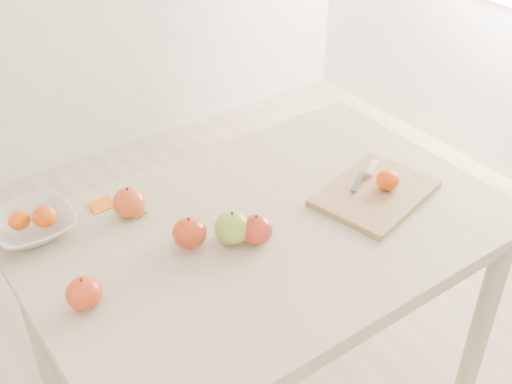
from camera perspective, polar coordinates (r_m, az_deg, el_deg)
table at (r=1.69m, az=1.00°, el=-5.49°), size 1.20×0.80×0.75m
cutting_board at (r=1.75m, az=10.55°, el=-0.09°), size 0.36×0.30×0.02m
board_tangerine at (r=1.74m, az=11.61°, el=1.06°), size 0.06×0.06×0.05m
fruit_bowl at (r=1.67m, az=-19.27°, el=-2.82°), size 0.21×0.21×0.05m
bowl_tangerine_near at (r=1.66m, az=-20.32°, el=-2.37°), size 0.05×0.05×0.05m
bowl_tangerine_far at (r=1.65m, az=-18.29°, el=-2.08°), size 0.06×0.06×0.05m
orange_peel_a at (r=1.73m, az=-13.54°, el=-1.25°), size 0.06×0.05×0.01m
orange_peel_b at (r=1.68m, az=-10.56°, el=-1.91°), size 0.05×0.04×0.01m
paring_knife at (r=1.80m, az=10.10°, el=1.87°), size 0.16×0.09×0.01m
apple_green at (r=1.55m, az=-2.10°, el=-3.19°), size 0.09×0.09×0.08m
apple_red_a at (r=1.66m, az=-11.22°, el=-0.90°), size 0.08×0.08×0.08m
apple_red_e at (r=1.55m, az=0.02°, el=-3.34°), size 0.08×0.08×0.07m
apple_red_d at (r=1.43m, az=-15.04°, el=-8.69°), size 0.08×0.08×0.07m
apple_red_b at (r=1.54m, az=-5.92°, el=-3.64°), size 0.08×0.08×0.07m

